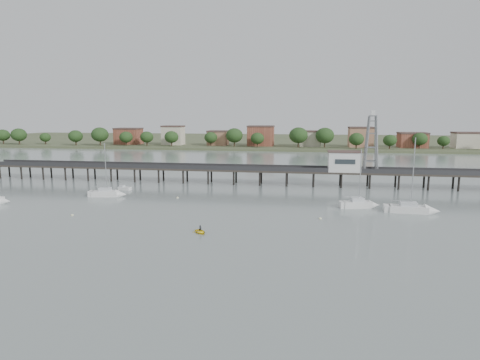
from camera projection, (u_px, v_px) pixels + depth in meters
The scene contains 12 objects.
ground_plane at pixel (179, 265), 49.25m from camera, with size 500.00×500.00×0.00m, color slate.
pier at pixel (248, 170), 107.12m from camera, with size 150.00×5.00×5.50m.
pier_building at pixel (344, 161), 102.72m from camera, with size 8.40×5.40×5.30m.
lattice_tower at pixel (371, 144), 100.99m from camera, with size 3.20×3.20×15.50m.
sailboat_d at pixel (417, 210), 75.80m from camera, with size 9.31×3.14×15.09m.
sailboat_b at pixel (110, 194), 91.22m from camera, with size 7.98×3.42×12.82m.
sailboat_c at pixel (362, 204), 80.14m from camera, with size 7.73×3.79×12.35m.
white_tender at pixel (124, 188), 99.24m from camera, with size 3.46×2.01×1.26m.
yellow_dinghy at pixel (200, 233), 62.93m from camera, with size 1.94×0.56×2.72m, color yellow.
dinghy_occupant at pixel (200, 233), 62.93m from camera, with size 0.38×1.05×0.25m, color black.
mooring_buoys at pixel (243, 209), 78.95m from camera, with size 76.38×19.10×0.39m.
far_shore at pixel (284, 140), 282.53m from camera, with size 500.00×170.00×10.40m.
Camera 1 is at (14.94, -45.14, 18.21)m, focal length 30.00 mm.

